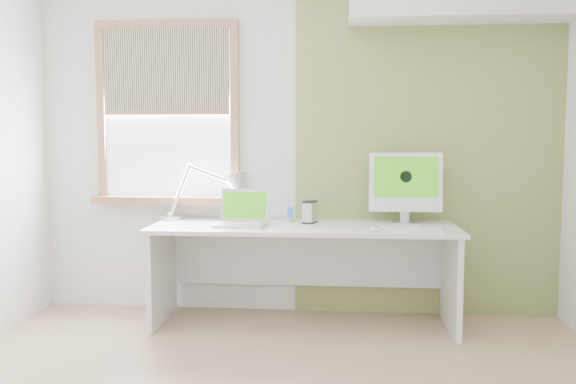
# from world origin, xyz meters

# --- Properties ---
(room) EXTENTS (4.04, 3.54, 2.64)m
(room) POSITION_xyz_m (0.00, 0.00, 1.30)
(room) COLOR tan
(room) RESTS_ON ground
(accent_wall) EXTENTS (2.00, 0.02, 2.60)m
(accent_wall) POSITION_xyz_m (1.00, 1.74, 1.30)
(accent_wall) COLOR olive
(accent_wall) RESTS_ON room
(window) EXTENTS (1.20, 0.14, 1.42)m
(window) POSITION_xyz_m (-1.00, 1.71, 1.54)
(window) COLOR #9D6B4D
(window) RESTS_ON room
(desk) EXTENTS (2.20, 0.70, 0.73)m
(desk) POSITION_xyz_m (0.08, 1.44, 0.53)
(desk) COLOR silver
(desk) RESTS_ON room
(desk_lamp) EXTENTS (0.77, 0.31, 0.43)m
(desk_lamp) POSITION_xyz_m (-0.53, 1.63, 0.96)
(desk_lamp) COLOR #B8BBBD
(desk_lamp) RESTS_ON desk
(laptop) EXTENTS (0.38, 0.32, 0.25)m
(laptop) POSITION_xyz_m (-0.36, 1.36, 0.79)
(laptop) COLOR #B8BBBD
(laptop) RESTS_ON desk
(phone_dock) EXTENTS (0.08, 0.08, 0.12)m
(phone_dock) POSITION_xyz_m (-0.03, 1.55, 0.76)
(phone_dock) COLOR #B8BBBD
(phone_dock) RESTS_ON desk
(external_drive) EXTENTS (0.11, 0.15, 0.16)m
(external_drive) POSITION_xyz_m (0.12, 1.51, 0.81)
(external_drive) COLOR #B8BBBD
(external_drive) RESTS_ON desk
(imac) EXTENTS (0.53, 0.17, 0.52)m
(imac) POSITION_xyz_m (0.82, 1.55, 1.02)
(imac) COLOR #B8BBBD
(imac) RESTS_ON desk
(keyboard) EXTENTS (0.46, 0.18, 0.02)m
(keyboard) POSITION_xyz_m (0.82, 1.22, 0.74)
(keyboard) COLOR white
(keyboard) RESTS_ON desk
(mouse) EXTENTS (0.07, 0.10, 0.03)m
(mouse) POSITION_xyz_m (0.57, 1.15, 0.74)
(mouse) COLOR white
(mouse) RESTS_ON desk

